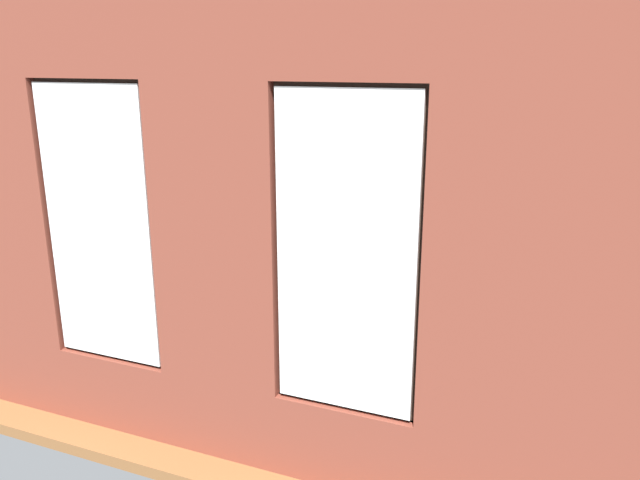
# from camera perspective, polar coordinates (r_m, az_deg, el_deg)

# --- Properties ---
(ground_plane) EXTENTS (6.93, 5.79, 0.10)m
(ground_plane) POSITION_cam_1_polar(r_m,az_deg,el_deg) (7.24, 1.61, -8.52)
(ground_plane) COLOR brown
(brick_wall_with_windows) EXTENTS (6.33, 0.30, 3.50)m
(brick_wall_with_windows) POSITION_cam_1_polar(r_m,az_deg,el_deg) (4.49, -9.60, -0.12)
(brick_wall_with_windows) COLOR brown
(brick_wall_with_windows) RESTS_ON ground_plane
(white_wall_right) EXTENTS (0.10, 4.79, 3.50)m
(white_wall_right) POSITION_cam_1_polar(r_m,az_deg,el_deg) (8.15, -19.92, 6.57)
(white_wall_right) COLOR white
(white_wall_right) RESTS_ON ground_plane
(couch_by_window) EXTENTS (1.89, 0.87, 0.80)m
(couch_by_window) POSITION_cam_1_polar(r_m,az_deg,el_deg) (5.55, -5.47, -12.36)
(couch_by_window) COLOR black
(couch_by_window) RESTS_ON ground_plane
(couch_left) EXTENTS (0.94, 1.89, 0.80)m
(couch_left) POSITION_cam_1_polar(r_m,az_deg,el_deg) (6.52, 21.93, -9.00)
(couch_left) COLOR black
(couch_left) RESTS_ON ground_plane
(coffee_table) EXTENTS (1.20, 0.77, 0.41)m
(coffee_table) POSITION_cam_1_polar(r_m,az_deg,el_deg) (7.00, -0.22, -5.80)
(coffee_table) COLOR olive
(coffee_table) RESTS_ON ground_plane
(cup_ceramic) EXTENTS (0.09, 0.09, 0.11)m
(cup_ceramic) POSITION_cam_1_polar(r_m,az_deg,el_deg) (6.96, -0.22, -4.98)
(cup_ceramic) COLOR #4C4C51
(cup_ceramic) RESTS_ON coffee_table
(table_plant_small) EXTENTS (0.19, 0.19, 0.29)m
(table_plant_small) POSITION_cam_1_polar(r_m,az_deg,el_deg) (6.80, 0.11, -4.61)
(table_plant_small) COLOR #47423D
(table_plant_small) RESTS_ON coffee_table
(remote_silver) EXTENTS (0.15, 0.16, 0.02)m
(remote_silver) POSITION_cam_1_polar(r_m,az_deg,el_deg) (6.99, 2.73, -5.31)
(remote_silver) COLOR #B2B2B7
(remote_silver) RESTS_ON coffee_table
(remote_black) EXTENTS (0.18, 0.12, 0.02)m
(remote_black) POSITION_cam_1_polar(r_m,az_deg,el_deg) (7.02, -3.32, -5.22)
(remote_black) COLOR black
(remote_black) RESTS_ON coffee_table
(remote_gray) EXTENTS (0.06, 0.17, 0.02)m
(remote_gray) POSITION_cam_1_polar(r_m,az_deg,el_deg) (7.12, -1.05, -4.88)
(remote_gray) COLOR #59595B
(remote_gray) RESTS_ON coffee_table
(media_console) EXTENTS (1.16, 0.42, 0.60)m
(media_console) POSITION_cam_1_polar(r_m,az_deg,el_deg) (8.46, -16.43, -2.94)
(media_console) COLOR black
(media_console) RESTS_ON ground_plane
(tv_flatscreen) EXTENTS (0.98, 0.20, 0.65)m
(tv_flatscreen) POSITION_cam_1_polar(r_m,az_deg,el_deg) (8.29, -16.76, 1.15)
(tv_flatscreen) COLOR black
(tv_flatscreen) RESTS_ON media_console
(papasan_chair) EXTENTS (1.15, 1.15, 0.71)m
(papasan_chair) POSITION_cam_1_polar(r_m,az_deg,el_deg) (8.34, 6.13, -1.53)
(papasan_chair) COLOR olive
(papasan_chair) RESTS_ON ground_plane
(potted_plant_corner_near_left) EXTENTS (0.55, 0.55, 0.90)m
(potted_plant_corner_near_left) POSITION_cam_1_polar(r_m,az_deg,el_deg) (8.42, 23.38, -1.83)
(potted_plant_corner_near_left) COLOR #9E5638
(potted_plant_corner_near_left) RESTS_ON ground_plane
(potted_plant_near_tv) EXTENTS (0.69, 0.86, 1.34)m
(potted_plant_near_tv) POSITION_cam_1_polar(r_m,az_deg,el_deg) (7.29, -18.20, -3.79)
(potted_plant_near_tv) COLOR #9E5638
(potted_plant_near_tv) RESTS_ON ground_plane
(potted_plant_beside_window_right) EXTENTS (1.04, 1.21, 1.49)m
(potted_plant_beside_window_right) POSITION_cam_1_polar(r_m,az_deg,el_deg) (6.66, -24.01, -5.41)
(potted_plant_beside_window_right) COLOR beige
(potted_plant_beside_window_right) RESTS_ON ground_plane
(potted_plant_between_couches) EXTENTS (0.72, 0.77, 1.02)m
(potted_plant_between_couches) POSITION_cam_1_polar(r_m,az_deg,el_deg) (5.07, 9.19, -12.74)
(potted_plant_between_couches) COLOR #47423D
(potted_plant_between_couches) RESTS_ON ground_plane
(potted_plant_foreground_right) EXTENTS (0.90, 0.97, 1.16)m
(potted_plant_foreground_right) POSITION_cam_1_polar(r_m,az_deg,el_deg) (9.61, -8.47, 2.11)
(potted_plant_foreground_right) COLOR gray
(potted_plant_foreground_right) RESTS_ON ground_plane
(potted_plant_mid_room_small) EXTENTS (0.31, 0.31, 0.50)m
(potted_plant_mid_room_small) POSITION_cam_1_polar(r_m,az_deg,el_deg) (7.77, 7.30, -3.86)
(potted_plant_mid_room_small) COLOR beige
(potted_plant_mid_room_small) RESTS_ON ground_plane
(potted_plant_by_left_couch) EXTENTS (0.31, 0.31, 0.53)m
(potted_plant_by_left_couch) POSITION_cam_1_polar(r_m,az_deg,el_deg) (7.80, 19.21, -4.38)
(potted_plant_by_left_couch) COLOR gray
(potted_plant_by_left_couch) RESTS_ON ground_plane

